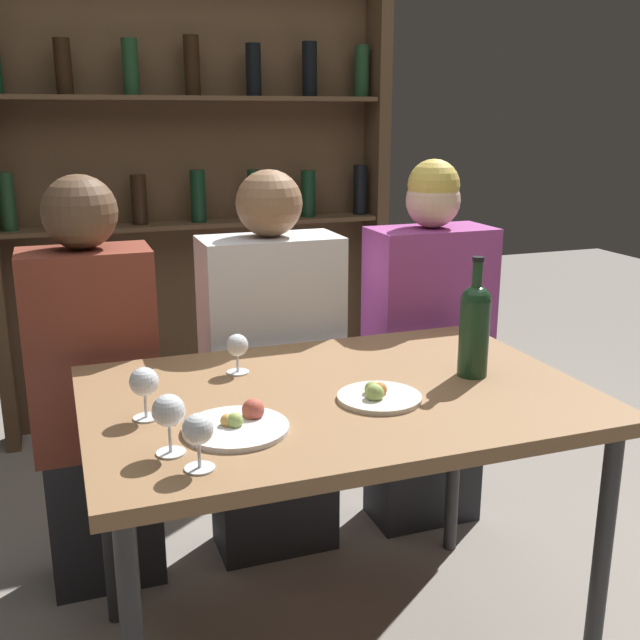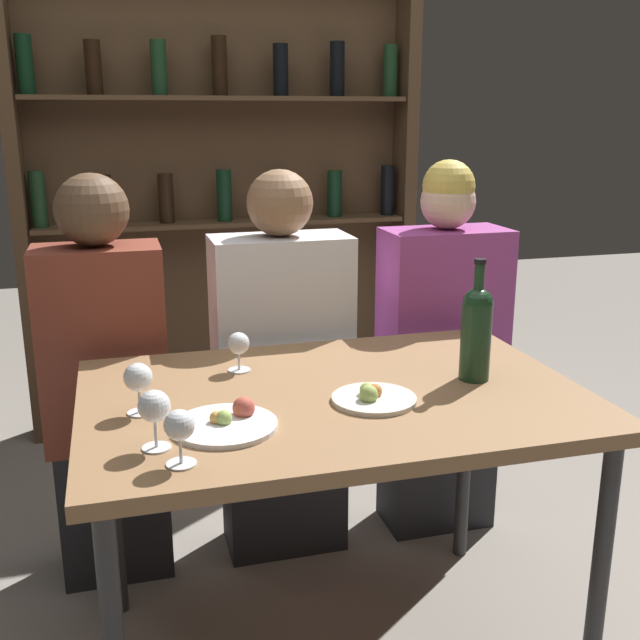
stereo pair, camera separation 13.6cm
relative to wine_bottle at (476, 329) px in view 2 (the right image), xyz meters
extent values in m
cube|color=olive|center=(-0.38, 0.01, -0.15)|extent=(1.23, 0.83, 0.04)
cylinder|color=#2D2D30|center=(0.18, -0.34, -0.54)|extent=(0.04, 0.04, 0.74)
cylinder|color=#2D2D30|center=(-0.93, 0.37, -0.54)|extent=(0.04, 0.04, 0.74)
cylinder|color=#2D2D30|center=(0.18, 0.37, -0.54)|extent=(0.04, 0.04, 0.74)
cube|color=#4C3823|center=(-0.38, 1.86, 0.19)|extent=(1.75, 0.02, 2.20)
cube|color=#4C3823|center=(-1.25, 1.76, 0.19)|extent=(0.06, 0.18, 2.20)
cube|color=#4C3823|center=(0.50, 1.76, 0.19)|extent=(0.06, 0.18, 2.20)
cube|color=#4C3823|center=(-0.38, 1.76, 0.04)|extent=(1.67, 0.18, 0.02)
cylinder|color=#19381E|center=(-1.17, 1.77, 0.17)|extent=(0.07, 0.07, 0.24)
cylinder|color=black|center=(-0.90, 1.76, 0.16)|extent=(0.07, 0.07, 0.22)
cylinder|color=black|center=(-0.63, 1.77, 0.16)|extent=(0.07, 0.07, 0.22)
cylinder|color=black|center=(-0.37, 1.76, 0.17)|extent=(0.07, 0.07, 0.23)
cylinder|color=black|center=(-0.11, 1.75, 0.17)|extent=(0.07, 0.07, 0.23)
cylinder|color=black|center=(0.15, 1.77, 0.16)|extent=(0.07, 0.07, 0.22)
cylinder|color=black|center=(0.42, 1.76, 0.17)|extent=(0.07, 0.07, 0.24)
cube|color=#4C3823|center=(-0.38, 1.76, 0.59)|extent=(1.67, 0.18, 0.02)
cylinder|color=black|center=(-1.17, 1.75, 0.72)|extent=(0.07, 0.07, 0.23)
cylinder|color=black|center=(-0.90, 1.76, 0.71)|extent=(0.07, 0.07, 0.22)
cylinder|color=#19381E|center=(-0.64, 1.76, 0.72)|extent=(0.07, 0.07, 0.23)
cylinder|color=black|center=(-0.37, 1.77, 0.73)|extent=(0.07, 0.07, 0.25)
cylinder|color=black|center=(-0.11, 1.75, 0.71)|extent=(0.07, 0.07, 0.22)
cylinder|color=black|center=(0.16, 1.76, 0.72)|extent=(0.07, 0.07, 0.24)
cylinder|color=#19381E|center=(0.42, 1.76, 0.72)|extent=(0.07, 0.07, 0.23)
cylinder|color=#19381E|center=(0.00, 0.00, -0.03)|extent=(0.08, 0.08, 0.20)
sphere|color=#19381E|center=(0.00, 0.00, 0.07)|extent=(0.08, 0.08, 0.08)
cylinder|color=#19381E|center=(0.00, 0.00, 0.12)|extent=(0.03, 0.03, 0.10)
cylinder|color=black|center=(0.00, 0.00, 0.17)|extent=(0.03, 0.03, 0.01)
cylinder|color=silver|center=(-0.82, -0.20, -0.13)|extent=(0.06, 0.06, 0.00)
cylinder|color=silver|center=(-0.82, -0.20, -0.10)|extent=(0.01, 0.01, 0.07)
sphere|color=silver|center=(-0.82, -0.20, -0.04)|extent=(0.07, 0.07, 0.07)
cylinder|color=silver|center=(-0.78, -0.29, -0.13)|extent=(0.06, 0.06, 0.00)
cylinder|color=silver|center=(-0.78, -0.29, -0.10)|extent=(0.01, 0.01, 0.06)
sphere|color=silver|center=(-0.78, -0.29, -0.05)|extent=(0.06, 0.06, 0.06)
cylinder|color=silver|center=(-0.84, -0.01, -0.13)|extent=(0.06, 0.06, 0.00)
cylinder|color=silver|center=(-0.84, -0.01, -0.10)|extent=(0.01, 0.01, 0.07)
sphere|color=silver|center=(-0.84, -0.01, -0.05)|extent=(0.07, 0.07, 0.07)
cylinder|color=silver|center=(-0.57, 0.23, -0.13)|extent=(0.06, 0.06, 0.00)
cylinder|color=silver|center=(-0.57, 0.23, -0.10)|extent=(0.01, 0.01, 0.06)
sphere|color=silver|center=(-0.57, 0.23, -0.06)|extent=(0.06, 0.06, 0.06)
cylinder|color=silver|center=(-0.30, -0.08, -0.13)|extent=(0.20, 0.20, 0.01)
sphere|color=#99B256|center=(-0.32, -0.09, -0.11)|extent=(0.04, 0.04, 0.04)
sphere|color=gold|center=(-0.31, -0.08, -0.11)|extent=(0.03, 0.03, 0.03)
sphere|color=#C67038|center=(-0.30, -0.07, -0.11)|extent=(0.04, 0.04, 0.04)
sphere|color=#99B256|center=(-0.31, -0.06, -0.11)|extent=(0.04, 0.04, 0.04)
cylinder|color=white|center=(-0.67, -0.14, -0.13)|extent=(0.23, 0.23, 0.01)
sphere|color=gold|center=(-0.68, -0.13, -0.11)|extent=(0.03, 0.03, 0.03)
sphere|color=#B74C3D|center=(-0.62, -0.10, -0.11)|extent=(0.05, 0.05, 0.05)
sphere|color=#99B256|center=(-0.67, -0.14, -0.11)|extent=(0.04, 0.04, 0.04)
cube|color=#26262B|center=(-0.93, 0.60, -0.68)|extent=(0.33, 0.22, 0.45)
cube|color=brown|center=(-0.93, 0.60, -0.15)|extent=(0.37, 0.22, 0.61)
sphere|color=brown|center=(-0.93, 0.60, 0.26)|extent=(0.21, 0.21, 0.21)
cube|color=#26262B|center=(-0.38, 0.60, -0.68)|extent=(0.39, 0.22, 0.45)
cube|color=white|center=(-0.38, 0.60, -0.15)|extent=(0.44, 0.22, 0.62)
sphere|color=#8C6647|center=(-0.38, 0.60, 0.26)|extent=(0.20, 0.20, 0.20)
cube|color=#26262B|center=(0.19, 0.60, -0.68)|extent=(0.37, 0.22, 0.45)
cube|color=#9E3F8C|center=(0.19, 0.60, -0.15)|extent=(0.41, 0.22, 0.62)
sphere|color=beige|center=(0.19, 0.60, 0.25)|extent=(0.18, 0.18, 0.18)
sphere|color=gold|center=(0.19, 0.60, 0.30)|extent=(0.17, 0.17, 0.17)
camera|label=1|loc=(-1.00, -1.61, 0.53)|focal=42.00mm
camera|label=2|loc=(-0.87, -1.65, 0.53)|focal=42.00mm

